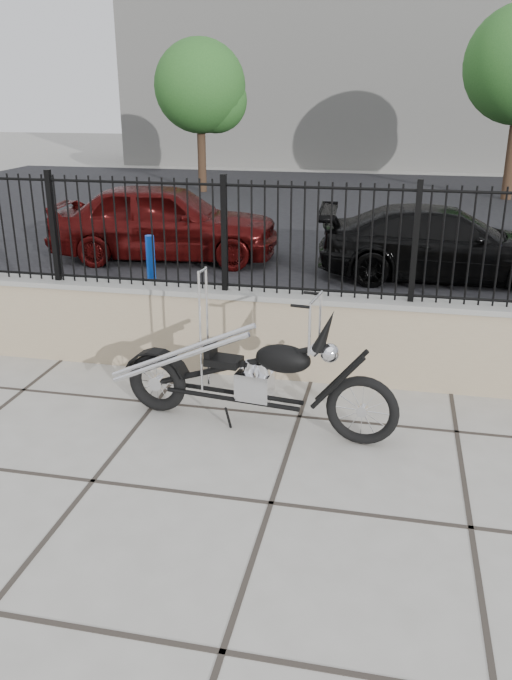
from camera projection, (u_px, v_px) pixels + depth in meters
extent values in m
plane|color=#99968E|center=(271.00, 503.00, 5.17)|extent=(90.00, 90.00, 0.00)
plane|color=black|center=(364.00, 219.00, 16.61)|extent=(30.00, 30.00, 0.00)
cube|color=gray|center=(314.00, 337.00, 7.29)|extent=(14.00, 0.36, 0.96)
cube|color=black|center=(317.00, 240.00, 6.91)|extent=(14.00, 0.08, 1.20)
cube|color=beige|center=(389.00, 66.00, 28.02)|extent=(22.00, 6.00, 8.00)
imported|color=#3D0908|center=(165.00, 221.00, 12.44)|extent=(4.43, 2.17, 1.45)
imported|color=black|center=(443.00, 243.00, 11.17)|extent=(4.30, 1.96, 1.22)
cylinder|color=#0E20D6|center=(151.00, 272.00, 9.69)|extent=(0.16, 0.16, 1.08)
cylinder|color=#382619|center=(202.00, 149.00, 20.80)|extent=(0.26, 0.26, 2.61)
sphere|color=#345D23|center=(200.00, 81.00, 20.09)|extent=(2.78, 2.78, 2.78)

